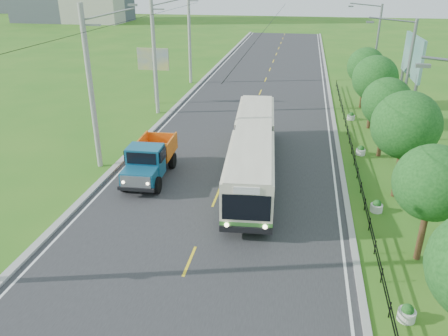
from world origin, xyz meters
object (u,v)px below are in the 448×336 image
(tree_fifth, at_px, (375,80))
(planter_front, at_px, (407,313))
(tree_back, at_px, (366,68))
(billboard_right, at_px, (412,62))
(pole_far, at_px, (190,37))
(tree_fourth, at_px, (387,105))
(streetlight_mid, at_px, (403,86))
(planter_mid, at_px, (361,151))
(planter_near, at_px, (377,207))
(tree_third, at_px, (406,128))
(streetlight_far, at_px, (374,51))
(dump_truck, at_px, (150,158))
(planter_far, at_px, (351,117))
(billboard_left, at_px, (153,63))
(tree_second, at_px, (432,185))
(pole_near, at_px, (91,89))
(bus, at_px, (253,148))
(pole_mid, at_px, (155,55))

(tree_fifth, distance_m, planter_front, 22.46)
(tree_back, xyz_separation_m, billboard_right, (2.44, -6.14, 1.69))
(pole_far, height_order, tree_fourth, pole_far)
(streetlight_mid, height_order, planter_mid, streetlight_mid)
(planter_near, bearing_deg, tree_fourth, 81.23)
(planter_mid, bearing_deg, planter_front, -90.00)
(tree_third, relative_size, planter_mid, 8.96)
(streetlight_far, bearing_deg, planter_front, -93.89)
(streetlight_mid, relative_size, dump_truck, 1.60)
(planter_far, distance_m, billboard_left, 18.56)
(pole_far, relative_size, streetlight_far, 1.10)
(streetlight_far, relative_size, planter_near, 13.54)
(tree_second, distance_m, streetlight_far, 25.91)
(tree_second, relative_size, tree_back, 0.96)
(tree_fourth, bearing_deg, tree_third, -90.00)
(planter_mid, height_order, billboard_right, billboard_right)
(planter_mid, bearing_deg, tree_second, -83.95)
(tree_fourth, height_order, billboard_left, tree_fourth)
(pole_near, bearing_deg, planter_near, -10.09)
(planter_near, relative_size, planter_mid, 1.00)
(billboard_right, distance_m, bus, 15.41)
(pole_mid, relative_size, planter_front, 14.93)
(pole_far, xyz_separation_m, planter_front, (16.86, -35.00, -4.81))
(pole_near, xyz_separation_m, tree_fifth, (18.12, 11.14, -1.24))
(pole_far, xyz_separation_m, billboard_right, (20.56, -13.00, 0.25))
(pole_near, bearing_deg, streetlight_mid, 14.81)
(pole_far, distance_m, tree_fourth, 26.20)
(planter_front, bearing_deg, pole_mid, 126.25)
(tree_fourth, bearing_deg, bus, -150.59)
(pole_near, distance_m, streetlight_far, 26.80)
(pole_mid, distance_m, tree_fourth, 19.43)
(tree_third, bearing_deg, pole_mid, 144.64)
(pole_far, height_order, tree_fifth, pole_far)
(tree_fourth, bearing_deg, dump_truck, -156.29)
(planter_far, xyz_separation_m, billboard_right, (3.70, -2.00, 5.06))
(pole_near, bearing_deg, dump_truck, -16.64)
(bus, bearing_deg, tree_second, -46.18)
(pole_far, height_order, planter_near, pole_far)
(streetlight_mid, relative_size, billboard_right, 1.24)
(streetlight_far, relative_size, planter_front, 13.54)
(pole_mid, bearing_deg, planter_far, 3.39)
(tree_back, height_order, dump_truck, tree_back)
(pole_near, xyz_separation_m, planter_near, (16.86, -3.00, -4.81))
(tree_third, bearing_deg, planter_mid, 102.10)
(planter_front, bearing_deg, dump_truck, 142.92)
(tree_third, distance_m, tree_fifth, 12.00)
(pole_near, distance_m, billboard_right, 23.32)
(planter_mid, bearing_deg, streetlight_far, 81.70)
(tree_third, bearing_deg, bus, 170.69)
(streetlight_mid, bearing_deg, tree_back, 93.70)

